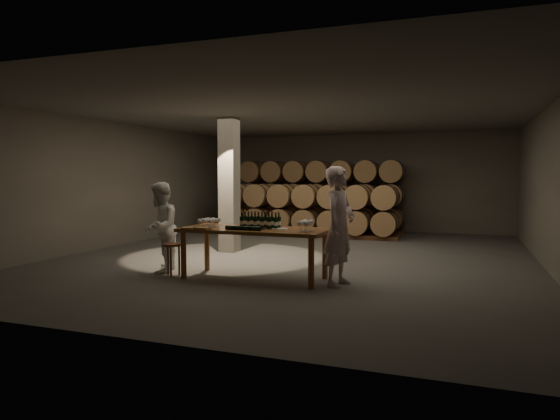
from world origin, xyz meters
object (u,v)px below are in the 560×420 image
(stool, at_px, (173,249))
(bottle_cluster, at_px, (260,222))
(notebook_near, at_px, (202,228))
(person_man, at_px, (339,226))
(person_woman, at_px, (160,227))
(plate, at_px, (280,229))
(tasting_table, at_px, (254,234))

(stool, bearing_deg, bottle_cluster, 13.05)
(notebook_near, relative_size, stool, 0.43)
(person_man, relative_size, person_woman, 1.16)
(notebook_near, bearing_deg, person_man, 9.31)
(plate, distance_m, stool, 2.05)
(tasting_table, height_order, person_woman, person_woman)
(bottle_cluster, distance_m, plate, 0.43)
(stool, relative_size, person_woman, 0.35)
(notebook_near, xyz_separation_m, person_man, (2.34, 0.42, 0.08))
(tasting_table, bearing_deg, person_woman, -178.45)
(tasting_table, relative_size, notebook_near, 10.10)
(bottle_cluster, bearing_deg, person_man, -2.65)
(person_man, bearing_deg, plate, 102.56)
(tasting_table, distance_m, person_woman, 1.91)
(plate, relative_size, person_man, 0.14)
(plate, relative_size, stool, 0.48)
(notebook_near, bearing_deg, person_woman, 161.02)
(stool, xyz_separation_m, person_man, (3.02, 0.30, 0.51))
(plate, relative_size, person_woman, 0.17)
(tasting_table, height_order, person_man, person_man)
(tasting_table, xyz_separation_m, person_man, (1.53, 0.00, 0.20))
(plate, height_order, notebook_near, notebook_near)
(person_woman, bearing_deg, person_man, 70.31)
(plate, distance_m, notebook_near, 1.36)
(plate, xyz_separation_m, notebook_near, (-1.30, -0.41, 0.01))
(person_man, bearing_deg, tasting_table, 102.09)
(bottle_cluster, distance_m, person_man, 1.45)
(person_man, bearing_deg, notebook_near, 112.09)
(person_man, bearing_deg, bottle_cluster, 99.31)
(tasting_table, xyz_separation_m, stool, (-1.49, -0.30, -0.31))
(tasting_table, distance_m, person_man, 1.54)
(notebook_near, distance_m, person_man, 2.38)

